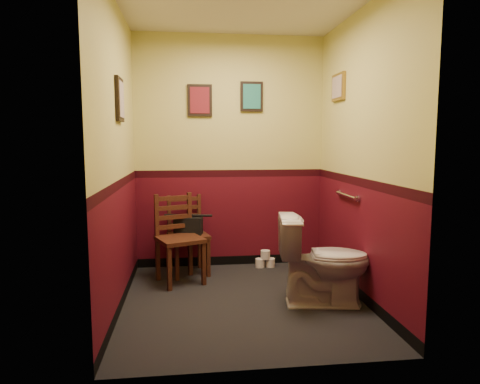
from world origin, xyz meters
The scene contains 16 objects.
floor centered at (0.00, 0.00, 0.00)m, with size 2.20×2.40×0.00m, color black.
wall_back centered at (0.00, 1.20, 1.35)m, with size 2.20×2.70×0.00m, color #500C18.
wall_front centered at (0.00, -1.20, 1.35)m, with size 2.20×2.70×0.00m, color #500C18.
wall_left centered at (-1.10, 0.00, 1.35)m, with size 2.40×2.70×0.00m, color #500C18.
wall_right centered at (1.10, 0.00, 1.35)m, with size 2.40×2.70×0.00m, color #500C18.
grab_bar centered at (1.07, 0.25, 0.95)m, with size 0.05×0.56×0.06m.
framed_print_back_a centered at (-0.35, 1.18, 1.95)m, with size 0.28×0.04×0.36m.
framed_print_back_b centered at (0.25, 1.18, 2.00)m, with size 0.26×0.04×0.34m.
framed_print_left centered at (-1.08, 0.10, 1.85)m, with size 0.04×0.30×0.38m.
framed_print_right centered at (1.08, 0.60, 2.05)m, with size 0.04×0.34×0.28m.
toilet centered at (0.72, -0.15, 0.40)m, with size 0.46×0.83×0.81m, color white.
toilet_brush centered at (0.91, -0.11, 0.06)m, with size 0.11×0.11×0.39m.
chair_left centered at (-0.60, 0.65, 0.47)m, with size 0.56×0.56×0.93m.
chair_right centered at (-0.51, 0.94, 0.44)m, with size 0.50×0.50×0.88m.
handbag centered at (-0.50, 0.90, 0.56)m, with size 0.33×0.21×0.22m.
tp_stack centered at (0.40, 1.05, 0.08)m, with size 0.23×0.12×0.20m.
Camera 1 is at (-0.50, -3.81, 1.49)m, focal length 32.00 mm.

